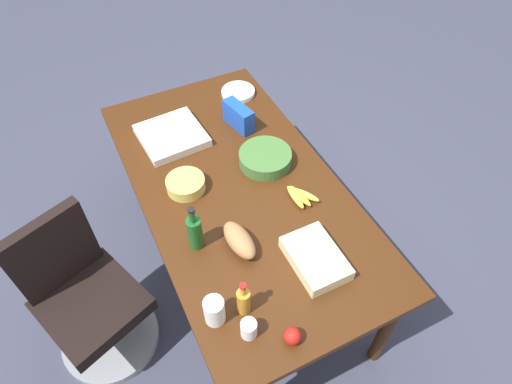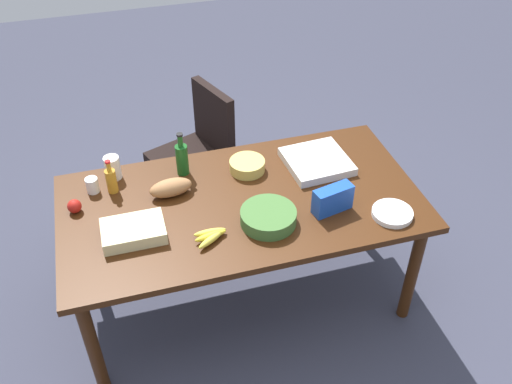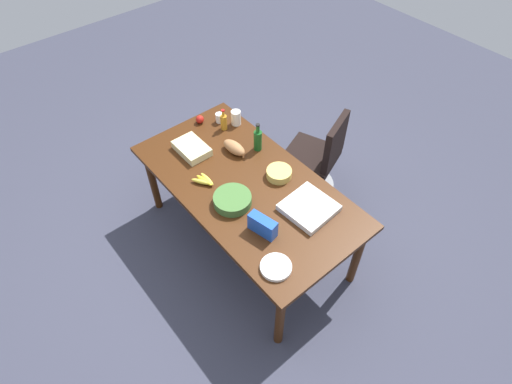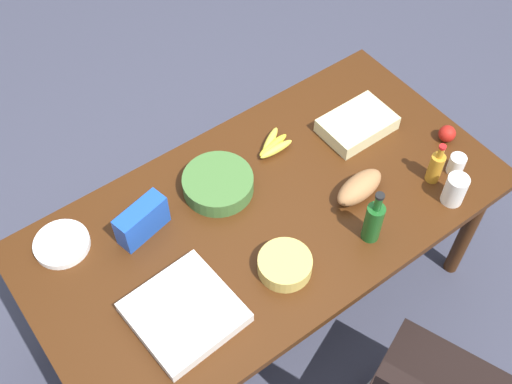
{
  "view_description": "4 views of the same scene",
  "coord_description": "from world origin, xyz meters",
  "px_view_note": "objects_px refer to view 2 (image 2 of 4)",
  "views": [
    {
      "loc": [
        1.5,
        -0.63,
        2.59
      ],
      "look_at": [
        0.1,
        0.06,
        0.8
      ],
      "focal_mm": 31.37,
      "sensor_mm": 36.0,
      "label": 1
    },
    {
      "loc": [
        0.59,
        2.32,
        2.81
      ],
      "look_at": [
        -0.08,
        0.02,
        0.84
      ],
      "focal_mm": 39.72,
      "sensor_mm": 36.0,
      "label": 2
    },
    {
      "loc": [
        -1.83,
        1.42,
        3.27
      ],
      "look_at": [
        -0.14,
        0.02,
        0.82
      ],
      "focal_mm": 29.35,
      "sensor_mm": 36.0,
      "label": 3
    },
    {
      "loc": [
        -0.93,
        -1.19,
        2.92
      ],
      "look_at": [
        -0.01,
        0.05,
        0.88
      ],
      "focal_mm": 44.63,
      "sensor_mm": 36.0,
      "label": 4
    }
  ],
  "objects_px": {
    "bread_loaf": "(171,188)",
    "wine_bottle": "(182,158)",
    "pizza_box": "(317,161)",
    "apple_red": "(74,206)",
    "chip_bowl": "(247,166)",
    "chip_bag_blue": "(333,199)",
    "banana_bunch": "(210,236)",
    "sheet_cake": "(133,231)",
    "dressing_bottle": "(111,180)",
    "salad_bowl": "(268,217)",
    "conference_table": "(241,211)",
    "office_chair": "(197,166)",
    "mayo_jar": "(113,168)",
    "paper_cup": "(92,185)",
    "paper_plate_stack": "(392,213)"
  },
  "relations": [
    {
      "from": "mayo_jar",
      "to": "chip_bag_blue",
      "type": "bearing_deg",
      "value": 150.67
    },
    {
      "from": "dressing_bottle",
      "to": "sheet_cake",
      "type": "bearing_deg",
      "value": 99.83
    },
    {
      "from": "banana_bunch",
      "to": "mayo_jar",
      "type": "distance_m",
      "value": 0.79
    },
    {
      "from": "pizza_box",
      "to": "paper_plate_stack",
      "type": "bearing_deg",
      "value": 108.91
    },
    {
      "from": "apple_red",
      "to": "chip_bowl",
      "type": "relative_size",
      "value": 0.36
    },
    {
      "from": "dressing_bottle",
      "to": "banana_bunch",
      "type": "xyz_separation_m",
      "value": [
        -0.44,
        0.54,
        -0.06
      ]
    },
    {
      "from": "conference_table",
      "to": "office_chair",
      "type": "relative_size",
      "value": 2.12
    },
    {
      "from": "salad_bowl",
      "to": "mayo_jar",
      "type": "distance_m",
      "value": 0.97
    },
    {
      "from": "pizza_box",
      "to": "banana_bunch",
      "type": "relative_size",
      "value": 2.05
    },
    {
      "from": "apple_red",
      "to": "mayo_jar",
      "type": "distance_m",
      "value": 0.34
    },
    {
      "from": "wine_bottle",
      "to": "banana_bunch",
      "type": "xyz_separation_m",
      "value": [
        -0.03,
        0.6,
        -0.08
      ]
    },
    {
      "from": "salad_bowl",
      "to": "banana_bunch",
      "type": "distance_m",
      "value": 0.32
    },
    {
      "from": "wine_bottle",
      "to": "dressing_bottle",
      "type": "relative_size",
      "value": 1.3
    },
    {
      "from": "chip_bowl",
      "to": "banana_bunch",
      "type": "relative_size",
      "value": 1.19
    },
    {
      "from": "chip_bowl",
      "to": "banana_bunch",
      "type": "xyz_separation_m",
      "value": [
        0.34,
        0.51,
        -0.01
      ]
    },
    {
      "from": "sheet_cake",
      "to": "salad_bowl",
      "type": "relative_size",
      "value": 1.07
    },
    {
      "from": "office_chair",
      "to": "chip_bowl",
      "type": "distance_m",
      "value": 0.84
    },
    {
      "from": "office_chair",
      "to": "bread_loaf",
      "type": "relative_size",
      "value": 3.92
    },
    {
      "from": "chip_bowl",
      "to": "chip_bag_blue",
      "type": "relative_size",
      "value": 0.95
    },
    {
      "from": "wine_bottle",
      "to": "paper_cup",
      "type": "bearing_deg",
      "value": 3.44
    },
    {
      "from": "office_chair",
      "to": "pizza_box",
      "type": "height_order",
      "value": "office_chair"
    },
    {
      "from": "pizza_box",
      "to": "salad_bowl",
      "type": "relative_size",
      "value": 1.21
    },
    {
      "from": "paper_cup",
      "to": "chip_bowl",
      "type": "height_order",
      "value": "paper_cup"
    },
    {
      "from": "office_chair",
      "to": "wine_bottle",
      "type": "relative_size",
      "value": 3.44
    },
    {
      "from": "apple_red",
      "to": "banana_bunch",
      "type": "relative_size",
      "value": 0.43
    },
    {
      "from": "paper_plate_stack",
      "to": "chip_bag_blue",
      "type": "distance_m",
      "value": 0.33
    },
    {
      "from": "office_chair",
      "to": "sheet_cake",
      "type": "height_order",
      "value": "office_chair"
    },
    {
      "from": "conference_table",
      "to": "pizza_box",
      "type": "bearing_deg",
      "value": -159.45
    },
    {
      "from": "paper_plate_stack",
      "to": "bread_loaf",
      "type": "xyz_separation_m",
      "value": [
        1.11,
        -0.5,
        0.04
      ]
    },
    {
      "from": "sheet_cake",
      "to": "chip_bowl",
      "type": "distance_m",
      "value": 0.81
    },
    {
      "from": "sheet_cake",
      "to": "salad_bowl",
      "type": "height_order",
      "value": "salad_bowl"
    },
    {
      "from": "wine_bottle",
      "to": "mayo_jar",
      "type": "relative_size",
      "value": 1.95
    },
    {
      "from": "conference_table",
      "to": "office_chair",
      "type": "xyz_separation_m",
      "value": [
        0.09,
        -0.94,
        -0.34
      ]
    },
    {
      "from": "salad_bowl",
      "to": "banana_bunch",
      "type": "height_order",
      "value": "salad_bowl"
    },
    {
      "from": "office_chair",
      "to": "paper_cup",
      "type": "distance_m",
      "value": 1.04
    },
    {
      "from": "paper_plate_stack",
      "to": "banana_bunch",
      "type": "relative_size",
      "value": 1.25
    },
    {
      "from": "paper_cup",
      "to": "wine_bottle",
      "type": "relative_size",
      "value": 0.33
    },
    {
      "from": "dressing_bottle",
      "to": "conference_table",
      "type": "bearing_deg",
      "value": 157.28
    },
    {
      "from": "pizza_box",
      "to": "wine_bottle",
      "type": "distance_m",
      "value": 0.8
    },
    {
      "from": "apple_red",
      "to": "dressing_bottle",
      "type": "relative_size",
      "value": 0.36
    },
    {
      "from": "sheet_cake",
      "to": "salad_bowl",
      "type": "distance_m",
      "value": 0.7
    },
    {
      "from": "bread_loaf",
      "to": "wine_bottle",
      "type": "height_order",
      "value": "wine_bottle"
    },
    {
      "from": "apple_red",
      "to": "sheet_cake",
      "type": "xyz_separation_m",
      "value": [
        -0.28,
        0.28,
        -0.0
      ]
    },
    {
      "from": "sheet_cake",
      "to": "dressing_bottle",
      "type": "height_order",
      "value": "dressing_bottle"
    },
    {
      "from": "pizza_box",
      "to": "apple_red",
      "type": "distance_m",
      "value": 1.41
    },
    {
      "from": "bread_loaf",
      "to": "sheet_cake",
      "type": "bearing_deg",
      "value": 49.32
    },
    {
      "from": "paper_plate_stack",
      "to": "pizza_box",
      "type": "relative_size",
      "value": 0.61
    },
    {
      "from": "pizza_box",
      "to": "apple_red",
      "type": "xyz_separation_m",
      "value": [
        1.41,
        0.04,
        0.01
      ]
    },
    {
      "from": "office_chair",
      "to": "salad_bowl",
      "type": "bearing_deg",
      "value": 98.91
    },
    {
      "from": "bread_loaf",
      "to": "paper_cup",
      "type": "relative_size",
      "value": 2.67
    }
  ]
}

